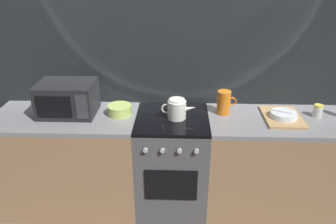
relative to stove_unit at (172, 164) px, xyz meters
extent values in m
plane|color=#6B6054|center=(0.00, 0.00, -0.45)|extent=(8.00, 8.00, 0.00)
cube|color=gray|center=(0.00, 0.33, 0.75)|extent=(3.60, 0.05, 2.40)
cube|color=#A8B2BC|center=(0.00, 0.30, 0.75)|extent=(3.58, 0.01, 2.39)
cube|color=#997251|center=(-0.90, 0.00, -0.02)|extent=(1.20, 0.60, 0.86)
cube|color=gray|center=(-0.90, 0.00, 0.43)|extent=(1.20, 0.60, 0.04)
cube|color=#4C4C51|center=(0.00, 0.00, -0.01)|extent=(0.60, 0.60, 0.87)
cube|color=black|center=(0.00, 0.00, 0.44)|extent=(0.59, 0.59, 0.03)
cube|color=black|center=(0.00, -0.30, 0.00)|extent=(0.42, 0.01, 0.28)
cylinder|color=#B7B7BC|center=(-0.19, -0.32, 0.33)|extent=(0.04, 0.02, 0.04)
cylinder|color=#B7B7BC|center=(-0.06, -0.32, 0.33)|extent=(0.04, 0.02, 0.04)
cylinder|color=#B7B7BC|center=(0.06, -0.32, 0.33)|extent=(0.04, 0.02, 0.04)
cylinder|color=#B7B7BC|center=(0.19, -0.32, 0.33)|extent=(0.04, 0.02, 0.04)
cube|color=#997251|center=(0.90, 0.00, -0.02)|extent=(1.20, 0.60, 0.86)
cube|color=gray|center=(0.90, 0.00, 0.43)|extent=(1.20, 0.60, 0.04)
cube|color=black|center=(-0.87, 0.06, 0.59)|extent=(0.46, 0.34, 0.27)
cube|color=black|center=(-0.92, -0.12, 0.59)|extent=(0.28, 0.01, 0.17)
cube|color=#333338|center=(-0.70, -0.12, 0.59)|extent=(0.09, 0.01, 0.21)
cylinder|color=white|center=(0.04, 0.00, 0.53)|extent=(0.15, 0.15, 0.15)
cylinder|color=white|center=(0.04, 0.00, 0.61)|extent=(0.13, 0.13, 0.02)
cone|color=white|center=(0.15, 0.00, 0.54)|extent=(0.10, 0.04, 0.05)
torus|color=white|center=(-0.05, 0.00, 0.53)|extent=(0.08, 0.01, 0.08)
cylinder|color=#B7D166|center=(-0.44, 0.05, 0.49)|extent=(0.20, 0.20, 0.08)
cylinder|color=orange|center=(0.43, 0.10, 0.55)|extent=(0.11, 0.11, 0.20)
torus|color=orange|center=(0.49, 0.10, 0.56)|extent=(0.08, 0.01, 0.08)
cube|color=tan|center=(0.90, 0.02, 0.46)|extent=(0.30, 0.40, 0.02)
cylinder|color=silver|center=(0.90, 0.00, 0.48)|extent=(0.22, 0.22, 0.01)
cylinder|color=silver|center=(0.90, 0.00, 0.49)|extent=(0.21, 0.21, 0.01)
cylinder|color=silver|center=(0.90, 0.00, 0.51)|extent=(0.21, 0.21, 0.01)
cylinder|color=silver|center=(0.92, 0.00, 0.52)|extent=(0.16, 0.07, 0.01)
cube|color=silver|center=(0.88, 0.01, 0.52)|extent=(0.16, 0.09, 0.00)
cylinder|color=silver|center=(1.19, 0.06, 0.49)|extent=(0.08, 0.08, 0.08)
cylinder|color=#D8D14C|center=(1.19, 0.06, 0.55)|extent=(0.07, 0.07, 0.02)
camera|label=1|loc=(0.05, -2.44, 1.65)|focal=35.52mm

